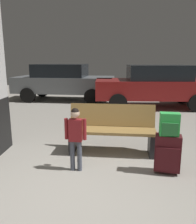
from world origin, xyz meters
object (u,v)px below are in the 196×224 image
Objects in this scene: bench at (112,129)px; parked_car_far at (64,81)px; backpack_bright at (169,125)px; child at (75,133)px; parked_car_near at (154,85)px; suitcase at (167,153)px.

bench is 0.39× the size of parked_car_far.
child is (-1.40, 0.02, -0.16)m from backpack_bright.
parked_car_near is 0.98× the size of parked_car_far.
parked_car_near is (0.71, 5.16, 0.03)m from backpack_bright.
bench is 4.79× the size of backpack_bright.
parked_car_near is at bearing 82.18° from backpack_bright.
parked_car_near is at bearing 82.18° from suitcase.
child is 0.24× the size of parked_car_near.
suitcase is 1.43m from child.
parked_car_near is 3.80m from parked_car_far.
parked_car_near is (0.71, 5.16, 0.48)m from suitcase.
parked_car_far reaches higher than backpack_bright.
child reaches higher than bench.
parked_car_far is at bearing 113.59° from suitcase.
child is 0.24× the size of parked_car_far.
backpack_bright is at bearing -66.41° from parked_car_far.
backpack_bright is (0.00, -0.00, 0.45)m from suitcase.
parked_car_far is (-2.84, 6.51, 0.03)m from backpack_bright.
suitcase is at bearing 129.33° from backpack_bright.
parked_car_far is (-1.44, 6.48, 0.19)m from child.
parked_car_far is at bearing 159.29° from parked_car_near.
backpack_bright is 0.08× the size of parked_car_far.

